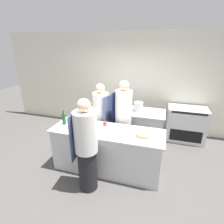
{
  "coord_description": "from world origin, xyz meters",
  "views": [
    {
      "loc": [
        0.97,
        -2.88,
        2.48
      ],
      "look_at": [
        0.0,
        0.35,
        1.15
      ],
      "focal_mm": 28.0,
      "sensor_mm": 36.0,
      "label": 1
    }
  ],
  "objects_px": {
    "bowl_mixing_large": "(94,125)",
    "bottle_vinegar": "(64,119)",
    "oven_range": "(186,124)",
    "stockpot": "(138,106)",
    "bottle_olive_oil": "(80,128)",
    "chef_at_prep_near": "(86,147)",
    "chef_at_pass_far": "(123,120)",
    "chef_at_stove": "(101,119)",
    "cup": "(105,124)",
    "bowl_prep_small": "(143,135)",
    "bottle_wine": "(80,123)"
  },
  "relations": [
    {
      "from": "oven_range",
      "to": "bowl_prep_small",
      "type": "height_order",
      "value": "bowl_prep_small"
    },
    {
      "from": "oven_range",
      "to": "bowl_prep_small",
      "type": "xyz_separation_m",
      "value": [
        -0.94,
        -1.78,
        0.47
      ]
    },
    {
      "from": "oven_range",
      "to": "stockpot",
      "type": "bearing_deg",
      "value": -156.71
    },
    {
      "from": "bowl_mixing_large",
      "to": "bowl_prep_small",
      "type": "relative_size",
      "value": 0.87
    },
    {
      "from": "bottle_olive_oil",
      "to": "cup",
      "type": "distance_m",
      "value": 0.57
    },
    {
      "from": "bottle_vinegar",
      "to": "bowl_mixing_large",
      "type": "height_order",
      "value": "bottle_vinegar"
    },
    {
      "from": "chef_at_prep_near",
      "to": "bowl_mixing_large",
      "type": "distance_m",
      "value": 0.72
    },
    {
      "from": "chef_at_prep_near",
      "to": "chef_at_pass_far",
      "type": "relative_size",
      "value": 0.97
    },
    {
      "from": "oven_range",
      "to": "bottle_vinegar",
      "type": "distance_m",
      "value": 3.18
    },
    {
      "from": "oven_range",
      "to": "chef_at_pass_far",
      "type": "relative_size",
      "value": 0.55
    },
    {
      "from": "oven_range",
      "to": "stockpot",
      "type": "distance_m",
      "value": 1.45
    },
    {
      "from": "bowl_mixing_large",
      "to": "bottle_vinegar",
      "type": "bearing_deg",
      "value": -171.86
    },
    {
      "from": "chef_at_pass_far",
      "to": "bottle_wine",
      "type": "distance_m",
      "value": 1.0
    },
    {
      "from": "chef_at_pass_far",
      "to": "bowl_prep_small",
      "type": "relative_size",
      "value": 6.52
    },
    {
      "from": "bottle_vinegar",
      "to": "bowl_prep_small",
      "type": "height_order",
      "value": "bottle_vinegar"
    },
    {
      "from": "oven_range",
      "to": "chef_at_prep_near",
      "type": "height_order",
      "value": "chef_at_prep_near"
    },
    {
      "from": "bottle_olive_oil",
      "to": "bowl_prep_small",
      "type": "distance_m",
      "value": 1.17
    },
    {
      "from": "bottle_wine",
      "to": "cup",
      "type": "distance_m",
      "value": 0.51
    },
    {
      "from": "chef_at_pass_far",
      "to": "cup",
      "type": "bearing_deg",
      "value": 167.71
    },
    {
      "from": "chef_at_prep_near",
      "to": "bottle_vinegar",
      "type": "height_order",
      "value": "chef_at_prep_near"
    },
    {
      "from": "bottle_olive_oil",
      "to": "bottle_wine",
      "type": "bearing_deg",
      "value": 114.32
    },
    {
      "from": "bowl_mixing_large",
      "to": "cup",
      "type": "xyz_separation_m",
      "value": [
        0.21,
        0.09,
        0.01
      ]
    },
    {
      "from": "oven_range",
      "to": "bottle_olive_oil",
      "type": "xyz_separation_m",
      "value": [
        -2.09,
        -2.03,
        0.55
      ]
    },
    {
      "from": "chef_at_pass_far",
      "to": "oven_range",
      "type": "bearing_deg",
      "value": -31.46
    },
    {
      "from": "cup",
      "to": "bowl_mixing_large",
      "type": "bearing_deg",
      "value": -156.11
    },
    {
      "from": "cup",
      "to": "chef_at_pass_far",
      "type": "bearing_deg",
      "value": 57.02
    },
    {
      "from": "cup",
      "to": "bottle_vinegar",
      "type": "bearing_deg",
      "value": -167.62
    },
    {
      "from": "oven_range",
      "to": "bottle_wine",
      "type": "bearing_deg",
      "value": -139.65
    },
    {
      "from": "oven_range",
      "to": "bottle_wine",
      "type": "height_order",
      "value": "bottle_wine"
    },
    {
      "from": "bottle_olive_oil",
      "to": "bowl_prep_small",
      "type": "xyz_separation_m",
      "value": [
        1.15,
        0.24,
        -0.08
      ]
    },
    {
      "from": "chef_at_prep_near",
      "to": "chef_at_pass_far",
      "type": "xyz_separation_m",
      "value": [
        0.35,
        1.22,
        0.04
      ]
    },
    {
      "from": "oven_range",
      "to": "bottle_olive_oil",
      "type": "bearing_deg",
      "value": -135.79
    },
    {
      "from": "chef_at_pass_far",
      "to": "chef_at_stove",
      "type": "bearing_deg",
      "value": 110.12
    },
    {
      "from": "bowl_prep_small",
      "to": "bottle_wine",
      "type": "bearing_deg",
      "value": -177.3
    },
    {
      "from": "chef_at_prep_near",
      "to": "chef_at_stove",
      "type": "distance_m",
      "value": 1.24
    },
    {
      "from": "bottle_wine",
      "to": "bowl_prep_small",
      "type": "xyz_separation_m",
      "value": [
        1.23,
        0.06,
        -0.09
      ]
    },
    {
      "from": "chef_at_prep_near",
      "to": "bowl_prep_small",
      "type": "height_order",
      "value": "chef_at_prep_near"
    },
    {
      "from": "chef_at_prep_near",
      "to": "bottle_wine",
      "type": "xyz_separation_m",
      "value": [
        -0.35,
        0.52,
        0.17
      ]
    },
    {
      "from": "oven_range",
      "to": "chef_at_stove",
      "type": "xyz_separation_m",
      "value": [
        -2.0,
        -1.14,
        0.37
      ]
    },
    {
      "from": "oven_range",
      "to": "bottle_olive_oil",
      "type": "relative_size",
      "value": 3.6
    },
    {
      "from": "chef_at_pass_far",
      "to": "cup",
      "type": "height_order",
      "value": "chef_at_pass_far"
    },
    {
      "from": "chef_at_stove",
      "to": "chef_at_pass_far",
      "type": "distance_m",
      "value": 0.53
    },
    {
      "from": "bottle_olive_oil",
      "to": "chef_at_stove",
      "type": "bearing_deg",
      "value": 84.38
    },
    {
      "from": "bowl_mixing_large",
      "to": "chef_at_stove",
      "type": "bearing_deg",
      "value": 93.83
    },
    {
      "from": "chef_at_stove",
      "to": "bowl_prep_small",
      "type": "height_order",
      "value": "chef_at_stove"
    },
    {
      "from": "bottle_vinegar",
      "to": "cup",
      "type": "xyz_separation_m",
      "value": [
        0.84,
        0.18,
        -0.08
      ]
    },
    {
      "from": "chef_at_stove",
      "to": "bottle_olive_oil",
      "type": "height_order",
      "value": "chef_at_stove"
    },
    {
      "from": "cup",
      "to": "stockpot",
      "type": "xyz_separation_m",
      "value": [
        0.52,
        1.05,
        0.07
      ]
    },
    {
      "from": "bottle_wine",
      "to": "cup",
      "type": "relative_size",
      "value": 3.73
    },
    {
      "from": "chef_at_stove",
      "to": "bottle_wine",
      "type": "xyz_separation_m",
      "value": [
        -0.17,
        -0.71,
        0.19
      ]
    }
  ]
}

